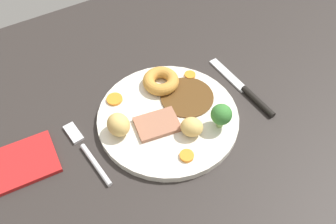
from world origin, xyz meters
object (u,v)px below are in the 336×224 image
Objects in this scene: roast_potato_right at (118,124)px; folded_napkin at (23,162)px; yorkshire_pudding at (161,81)px; carrot_coin_side at (115,99)px; knife at (246,91)px; carrot_coin_front at (187,156)px; meat_slice_main at (157,124)px; roast_potato_left at (192,127)px; carrot_coin_back at (190,75)px; fork at (86,151)px; dinner_plate at (168,118)px; broccoli_floret at (221,115)px.

roast_potato_right reaches higher than folded_napkin.
yorkshire_pudding is 9.63cm from carrot_coin_side.
roast_potato_right is 0.24× the size of knife.
yorkshire_pudding is 17.18cm from carrot_coin_front.
yorkshire_pudding is at bearing -6.52° from carrot_coin_side.
carrot_coin_front is 0.81× the size of carrot_coin_side.
meat_slice_main is at bearing -123.60° from yorkshire_pudding.
roast_potato_left reaches higher than carrot_coin_front.
yorkshire_pudding reaches higher than carrot_coin_back.
fork is 10.59cm from folded_napkin.
folded_napkin is (-27.52, 9.89, -2.70)cm from roast_potato_left.
dinner_plate is at bearing -99.77° from fork.
carrot_coin_front is at bearing -124.36° from carrot_coin_back.
carrot_coin_front is 18.35cm from carrot_coin_side.
carrot_coin_front is (-3.40, -3.79, -1.40)cm from roast_potato_left.
meat_slice_main is at bearing -105.07° from fork.
carrot_coin_side reaches higher than fork.
yorkshire_pudding is 2.88× the size of carrot_coin_front.
carrot_coin_front is (-1.81, -9.26, 1.00)cm from dinner_plate.
roast_potato_right is at bearing -94.41° from fork.
broccoli_floret is 0.46× the size of folded_napkin.
meat_slice_main reaches higher than knife.
roast_potato_right reaches higher than roast_potato_left.
yorkshire_pudding reaches higher than carrot_coin_side.
carrot_coin_front is 19.18cm from carrot_coin_back.
broccoli_floret is (5.21, -1.22, 1.38)cm from roast_potato_left.
carrot_coin_back is 25.50cm from fork.
broccoli_floret is (8.60, 2.57, 2.78)cm from carrot_coin_front.
folded_napkin is (-23.09, 5.44, -1.40)cm from meat_slice_main.
yorkshire_pudding reaches higher than dinner_plate.
roast_potato_left is 5.52cm from broccoli_floret.
roast_potato_left is 1.63× the size of carrot_coin_front.
carrot_coin_back reaches higher than folded_napkin.
yorkshire_pudding is (5.52, 8.32, 0.77)cm from meat_slice_main.
roast_potato_right is at bearing -10.67° from folded_napkin.
yorkshire_pudding is 0.46× the size of fork.
meat_slice_main is 1.51× the size of broccoli_floret.
carrot_coin_front reaches higher than dinner_plate.
roast_potato_left reaches higher than carrot_coin_side.
fork is (-18.55, -6.17, -2.18)cm from yorkshire_pudding.
folded_napkin is (-42.79, 6.38, -0.05)cm from knife.
fork is at bearing 159.28° from roast_potato_left.
carrot_coin_back is (9.02, 6.57, 0.92)cm from dinner_plate.
carrot_coin_side is (-8.43, 13.85, -1.44)cm from roast_potato_left.
broccoli_floret is (9.63, -5.67, 2.68)cm from meat_slice_main.
carrot_coin_back is 13.75cm from broccoli_floret.
meat_slice_main is 1.75× the size of roast_potato_right.
carrot_coin_front is 0.16× the size of fork.
meat_slice_main is 10.22cm from carrot_coin_side.
broccoli_floret is 34.80cm from folded_napkin.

